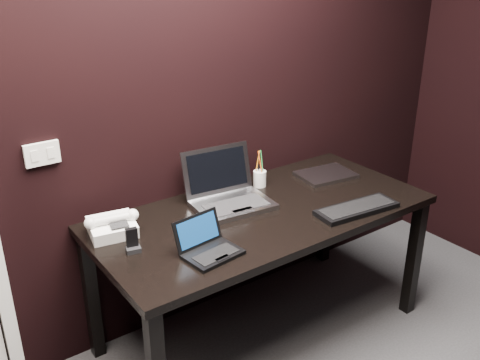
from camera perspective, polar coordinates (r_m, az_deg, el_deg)
wall_back at (r=2.64m, az=-7.95°, el=9.27°), size 4.00×0.00×4.00m
wall_switch at (r=2.46m, az=-20.36°, el=2.63°), size 0.15×0.02×0.10m
desk at (r=2.70m, az=2.49°, el=-4.69°), size 1.70×0.80×0.74m
netbook at (r=2.29m, az=-3.37°, el=-7.17°), size 0.26×0.23×0.15m
silver_laptop at (r=2.71m, az=-1.23°, el=-1.62°), size 0.42×0.38×0.26m
ext_keyboard at (r=2.71m, az=12.36°, el=-3.00°), size 0.45×0.19×0.03m
closed_laptop at (r=3.09m, az=9.15°, el=0.56°), size 0.34×0.26×0.02m
desk_phone at (r=2.49m, az=-13.47°, el=-4.80°), size 0.25×0.22×0.12m
mobile_phone at (r=2.34m, az=-11.41°, el=-6.57°), size 0.07×0.06×0.11m
pen_cup at (r=2.92m, az=2.11°, el=0.23°), size 0.07×0.07×0.21m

